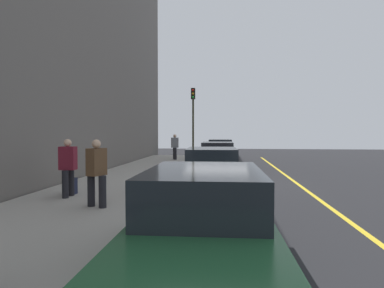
% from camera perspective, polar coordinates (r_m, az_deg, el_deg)
% --- Properties ---
extents(ground_plane, '(56.00, 56.00, 0.00)m').
position_cam_1_polar(ground_plane, '(13.82, 4.09, -6.48)').
color(ground_plane, black).
extents(sidewalk, '(28.00, 4.60, 0.15)m').
position_cam_1_polar(sidewalk, '(14.30, -9.32, -5.92)').
color(sidewalk, '#A39E93').
rests_on(sidewalk, ground).
extents(building_facade, '(32.00, 0.80, 15.00)m').
position_cam_1_polar(building_facade, '(16.07, -19.73, 21.75)').
color(building_facade, '#66605B').
rests_on(building_facade, ground).
extents(lane_stripe_centre, '(28.00, 0.14, 0.01)m').
position_cam_1_polar(lane_stripe_centre, '(14.10, 17.29, -6.39)').
color(lane_stripe_centre, gold).
rests_on(lane_stripe_centre, ground).
extents(snow_bank_curb, '(8.67, 0.56, 0.22)m').
position_cam_1_polar(snow_bank_curb, '(11.56, 0.24, -7.60)').
color(snow_bank_curb, white).
rests_on(snow_bank_curb, ground).
extents(parked_car_silver, '(4.78, 1.96, 1.51)m').
position_cam_1_polar(parked_car_silver, '(24.41, 4.77, -1.00)').
color(parked_car_silver, black).
rests_on(parked_car_silver, ground).
extents(parked_car_red, '(4.57, 1.94, 1.51)m').
position_cam_1_polar(parked_car_red, '(17.78, 4.32, -2.13)').
color(parked_car_red, black).
rests_on(parked_car_red, ground).
extents(parked_car_white, '(4.42, 2.01, 1.51)m').
position_cam_1_polar(parked_car_white, '(11.12, 3.34, -4.62)').
color(parked_car_white, black).
rests_on(parked_car_white, ground).
extents(parked_car_green, '(4.74, 1.95, 1.51)m').
position_cam_1_polar(parked_car_green, '(4.83, 1.96, -13.36)').
color(parked_car_green, black).
rests_on(parked_car_green, ground).
extents(pedestrian_brown_coat, '(0.54, 0.54, 1.71)m').
position_cam_1_polar(pedestrian_brown_coat, '(8.88, -15.74, -4.40)').
color(pedestrian_brown_coat, black).
rests_on(pedestrian_brown_coat, sidewalk).
extents(pedestrian_grey_coat, '(0.55, 0.54, 1.74)m').
position_cam_1_polar(pedestrian_grey_coat, '(23.48, -2.91, -0.35)').
color(pedestrian_grey_coat, black).
rests_on(pedestrian_grey_coat, sidewalk).
extents(pedestrian_burgundy_coat, '(0.56, 0.46, 1.69)m').
position_cam_1_polar(pedestrian_burgundy_coat, '(10.54, -20.12, -3.50)').
color(pedestrian_burgundy_coat, black).
rests_on(pedestrian_burgundy_coat, sidewalk).
extents(traffic_light_pole, '(0.35, 0.26, 4.70)m').
position_cam_1_polar(traffic_light_pole, '(21.75, 0.19, 5.33)').
color(traffic_light_pole, '#2D2D19').
rests_on(traffic_light_pole, sidewalk).
extents(rolling_suitcase, '(0.34, 0.22, 0.85)m').
position_cam_1_polar(rolling_suitcase, '(11.01, -19.55, -6.68)').
color(rolling_suitcase, '#191E38').
rests_on(rolling_suitcase, sidewalk).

